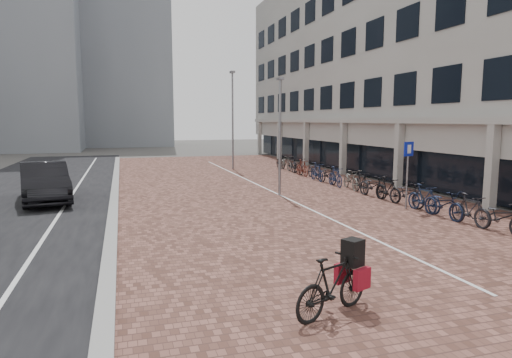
# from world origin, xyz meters

# --- Properties ---
(ground) EXTENTS (140.00, 140.00, 0.00)m
(ground) POSITION_xyz_m (0.00, 0.00, 0.00)
(ground) COLOR #474442
(ground) RESTS_ON ground
(plaza_brick) EXTENTS (14.50, 42.00, 0.04)m
(plaza_brick) POSITION_xyz_m (2.00, 12.00, 0.01)
(plaza_brick) COLOR brown
(plaza_brick) RESTS_ON ground
(street_asphalt) EXTENTS (8.00, 50.00, 0.03)m
(street_asphalt) POSITION_xyz_m (-9.00, 12.00, 0.01)
(street_asphalt) COLOR black
(street_asphalt) RESTS_ON ground
(curb) EXTENTS (0.35, 42.00, 0.14)m
(curb) POSITION_xyz_m (-5.10, 12.00, 0.07)
(curb) COLOR gray
(curb) RESTS_ON ground
(lane_line) EXTENTS (0.12, 44.00, 0.00)m
(lane_line) POSITION_xyz_m (-7.00, 12.00, 0.02)
(lane_line) COLOR white
(lane_line) RESTS_ON street_asphalt
(parking_line) EXTENTS (0.10, 30.00, 0.00)m
(parking_line) POSITION_xyz_m (2.20, 12.00, 0.04)
(parking_line) COLOR white
(parking_line) RESTS_ON plaza_brick
(office_building) EXTENTS (8.40, 40.00, 15.00)m
(office_building) POSITION_xyz_m (12.97, 16.00, 8.44)
(office_building) COLOR #AAAAA4
(office_building) RESTS_ON ground
(bg_towers) EXTENTS (33.00, 23.00, 32.00)m
(bg_towers) POSITION_xyz_m (-14.34, 48.94, 13.96)
(bg_towers) COLOR gray
(bg_towers) RESTS_ON ground
(car_dark) EXTENTS (2.74, 5.37, 1.69)m
(car_dark) POSITION_xyz_m (-7.90, 10.90, 0.84)
(car_dark) COLOR black
(car_dark) RESTS_ON ground
(hero_bike) EXTENTS (1.89, 1.20, 1.30)m
(hero_bike) POSITION_xyz_m (-1.23, -2.79, 0.58)
(hero_bike) COLOR black
(hero_bike) RESTS_ON ground
(parking_sign) EXTENTS (0.53, 0.22, 2.64)m
(parking_sign) POSITION_xyz_m (5.82, 5.05, 1.79)
(parking_sign) COLOR slate
(parking_sign) RESTS_ON ground
(lamp_near) EXTENTS (0.12, 0.12, 5.30)m
(lamp_near) POSITION_xyz_m (2.20, 9.54, 2.65)
(lamp_near) COLOR gray
(lamp_near) RESTS_ON ground
(lamp_far) EXTENTS (0.12, 0.12, 6.77)m
(lamp_far) POSITION_xyz_m (2.81, 21.03, 3.38)
(lamp_far) COLOR gray
(lamp_far) RESTS_ON ground
(bike_row) EXTENTS (1.09, 21.43, 1.05)m
(bike_row) POSITION_xyz_m (6.15, 10.65, 0.52)
(bike_row) COLOR black
(bike_row) RESTS_ON ground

